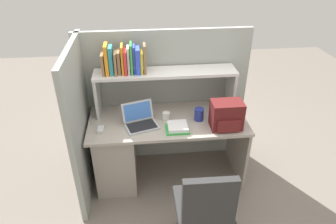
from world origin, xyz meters
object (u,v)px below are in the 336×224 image
object	(u,v)px
laptop	(140,121)
paper_cup	(166,116)
office_chair	(203,217)
snack_canister	(199,114)
computer_mouse	(101,130)
backpack	(227,115)

from	to	relation	value
laptop	paper_cup	xyz separation A→B (m)	(0.27, 0.08, -0.01)
office_chair	laptop	bearing A→B (deg)	-61.22
paper_cup	snack_canister	bearing A→B (deg)	-6.74
snack_canister	computer_mouse	bearing A→B (deg)	-173.90
laptop	snack_canister	xyz separation A→B (m)	(0.60, 0.04, 0.01)
paper_cup	snack_canister	distance (m)	0.33
backpack	paper_cup	bearing A→B (deg)	160.48
snack_canister	office_chair	xyz separation A→B (m)	(-0.13, -0.94, -0.40)
computer_mouse	office_chair	bearing A→B (deg)	-41.63
laptop	backpack	size ratio (longest dim) A/B	1.24
computer_mouse	snack_canister	world-z (taller)	snack_canister
laptop	backpack	distance (m)	0.84
laptop	computer_mouse	bearing A→B (deg)	-169.87
computer_mouse	snack_canister	size ratio (longest dim) A/B	0.82
office_chair	computer_mouse	bearing A→B (deg)	-43.19
computer_mouse	paper_cup	xyz separation A→B (m)	(0.65, 0.14, 0.03)
computer_mouse	office_chair	distance (m)	1.24
snack_canister	office_chair	world-z (taller)	office_chair
snack_canister	office_chair	size ratio (longest dim) A/B	0.14
backpack	laptop	bearing A→B (deg)	171.45
computer_mouse	laptop	bearing A→B (deg)	12.81
laptop	computer_mouse	size ratio (longest dim) A/B	3.58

